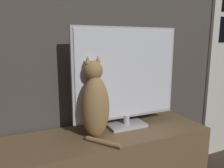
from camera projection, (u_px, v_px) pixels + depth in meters
name	position (u px, v px, depth m)	size (l,w,h in m)	color
wall_back	(94.00, 14.00, 1.51)	(4.80, 0.05, 2.60)	#47423D
tv	(127.00, 77.00, 1.47)	(0.76, 0.16, 0.68)	#B7B7BC
cat	(95.00, 103.00, 1.32)	(0.18, 0.30, 0.50)	#997547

